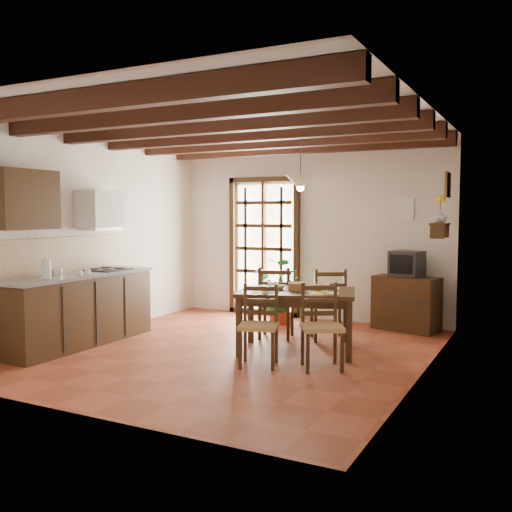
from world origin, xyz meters
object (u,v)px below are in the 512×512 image
Objects in this scene: chair_far_left at (276,316)px; pendant_lamp at (301,181)px; sideboard at (406,304)px; dining_table at (297,298)px; chair_near_left at (259,341)px; crt_tv at (407,263)px; potted_plant at (280,286)px; kitchen_counter at (78,308)px; chair_near_right at (322,342)px; chair_far_right at (328,318)px.

chair_far_left is 1.15× the size of pendant_lamp.
dining_table is at bearing -101.09° from sideboard.
chair_near_left reaches higher than sideboard.
sideboard is (1.03, 2.67, 0.11)m from chair_near_left.
crt_tv is 1.91m from potted_plant.
chair_far_left is 0.45× the size of potted_plant.
kitchen_counter reaches higher than crt_tv.
sideboard is at bearing 50.41° from chair_near_left.
dining_table is 0.87m from chair_near_right.
pendant_lamp is at bearing -105.44° from crt_tv.
dining_table is 1.66× the size of chair_far_right.
chair_near_left is 0.92× the size of chair_far_left.
crt_tv is (0.00, -0.01, 0.58)m from sideboard.
chair_near_left is at bearing -96.42° from sideboard.
crt_tv is at bearing 46.78° from dining_table.
chair_far_right is (0.24, 1.57, 0.02)m from chair_near_left.
potted_plant is at bearing 90.61° from chair_near_left.
dining_table is 1.64× the size of chair_far_left.
pendant_lamp is at bearing 50.20° from chair_far_right.
chair_far_right is (-0.42, 1.36, 0.01)m from chair_near_right.
crt_tv is (0.37, 2.45, 0.68)m from chair_near_right.
sideboard is 0.42× the size of potted_plant.
pendant_lamp reaches higher than chair_far_right.
potted_plant is at bearing 93.06° from chair_near_right.
kitchen_counter is at bearing 165.08° from chair_near_left.
chair_near_left is 1.85× the size of crt_tv.
sideboard is (0.91, 1.88, -0.27)m from dining_table.
chair_far_right is 1.32m from potted_plant.
potted_plant reaches higher than kitchen_counter.
potted_plant reaches higher than crt_tv.
sideboard is 0.58m from crt_tv.
crt_tv reaches higher than chair_near_right.
potted_plant is at bearing 55.30° from kitchen_counter.
dining_table is 0.88m from chair_near_left.
potted_plant is at bearing 103.61° from dining_table.
kitchen_counter is 1.41× the size of dining_table.
chair_near_left is 2.00m from pendant_lamp.
sideboard is 1.87m from potted_plant.
potted_plant is (-1.05, 0.75, 0.27)m from chair_far_right.
potted_plant reaches higher than dining_table.
chair_near_right is 2.57m from crt_tv.
chair_near_right is 1.01× the size of sideboard.
chair_far_right is 1.05× the size of sideboard.
chair_near_left is (2.52, 0.16, -0.19)m from kitchen_counter.
potted_plant is (1.72, 2.48, 0.10)m from kitchen_counter.
chair_near_right is at bearing -86.88° from crt_tv.
chair_near_right is 2.59m from potted_plant.
crt_tv is at bearing -155.35° from chair_far_right.
chair_far_right reaches higher than chair_near_left.
chair_near_right is at bearing 77.48° from chair_far_right.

